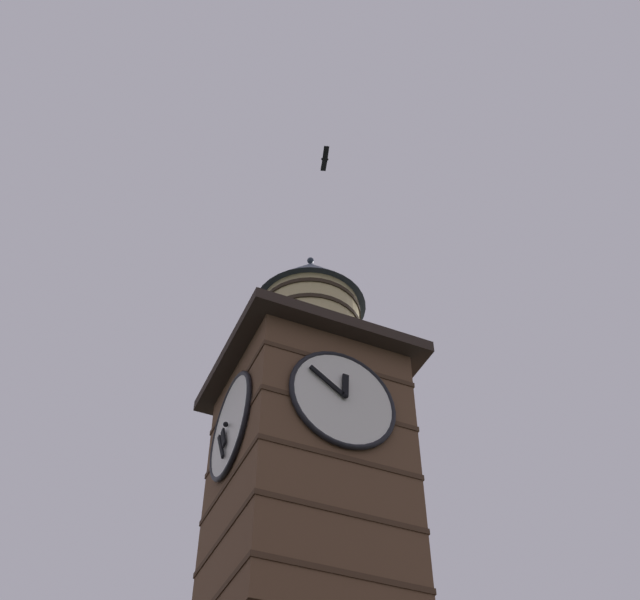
{
  "coord_description": "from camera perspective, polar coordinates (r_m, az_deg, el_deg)",
  "views": [
    {
      "loc": [
        5.87,
        11.74,
        2.09
      ],
      "look_at": [
        0.78,
        0.3,
        14.61
      ],
      "focal_mm": 45.82,
      "sensor_mm": 36.0,
      "label": 1
    }
  ],
  "objects": [
    {
      "name": "clock_tower",
      "position": [
        15.88,
        -0.86,
        -9.72
      ],
      "size": [
        3.75,
        3.75,
        9.28
      ],
      "color": "brown",
      "rests_on": "building_main"
    },
    {
      "name": "flying_bird_high",
      "position": [
        20.34,
        0.34,
        9.8
      ],
      "size": [
        0.34,
        0.74,
        0.1
      ],
      "color": "black"
    }
  ]
}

